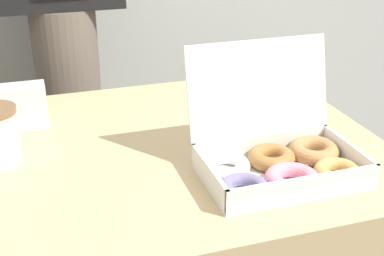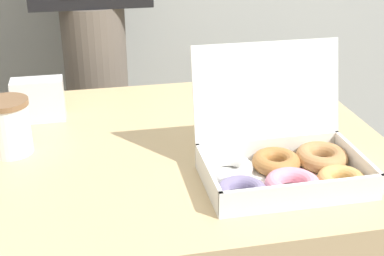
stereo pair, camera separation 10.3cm
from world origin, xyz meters
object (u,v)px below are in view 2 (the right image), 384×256
Objects in this scene: donut_box at (284,162)px; person_customer at (91,4)px; coffee_cup at (9,126)px; napkin_holder at (39,100)px.

donut_box is 0.21× the size of person_customer.
coffee_cup reaches higher than napkin_holder.
napkin_holder is 0.08× the size of person_customer.
napkin_holder is (0.05, 0.18, -0.01)m from coffee_cup.
person_customer is at bearing 72.18° from coffee_cup.
napkin_holder is at bearing 140.78° from donut_box.
person_customer reaches higher than coffee_cup.
napkin_holder is 0.53m from person_customer.
person_customer is at bearing 111.09° from donut_box.
person_customer reaches higher than donut_box.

